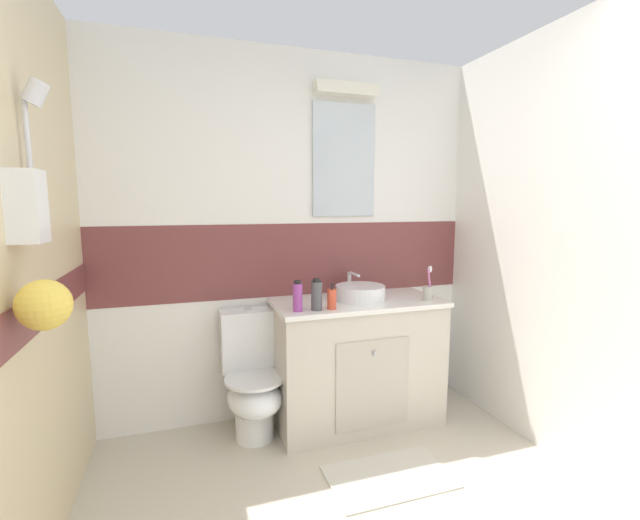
% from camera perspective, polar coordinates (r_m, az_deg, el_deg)
% --- Properties ---
extents(wall_back_tiled, '(3.20, 0.20, 2.50)m').
position_cam_1_polar(wall_back_tiled, '(2.95, -3.68, 3.24)').
color(wall_back_tiled, white).
rests_on(wall_back_tiled, ground_plane).
extents(wall_right_plain, '(0.10, 3.48, 2.50)m').
position_cam_1_polar(wall_right_plain, '(2.64, 34.12, 1.21)').
color(wall_right_plain, white).
rests_on(wall_right_plain, ground_plane).
extents(vanity_cabinet, '(1.12, 0.56, 0.85)m').
position_cam_1_polar(vanity_cabinet, '(2.95, 4.93, -13.42)').
color(vanity_cabinet, beige).
rests_on(vanity_cabinet, ground_plane).
extents(sink_basin, '(0.33, 0.37, 0.17)m').
position_cam_1_polar(sink_basin, '(2.81, 5.46, -4.34)').
color(sink_basin, white).
rests_on(sink_basin, vanity_cabinet).
extents(toilet, '(0.37, 0.50, 0.81)m').
position_cam_1_polar(toilet, '(2.82, -9.11, -15.70)').
color(toilet, white).
rests_on(toilet, ground_plane).
extents(toothbrush_cup, '(0.07, 0.07, 0.23)m').
position_cam_1_polar(toothbrush_cup, '(2.88, 14.39, -4.19)').
color(toothbrush_cup, '#B2ADA3').
rests_on(toothbrush_cup, vanity_cabinet).
extents(soap_dispenser, '(0.06, 0.06, 0.16)m').
position_cam_1_polar(soap_dispenser, '(2.56, 1.61, -5.30)').
color(soap_dispenser, '#D84C33').
rests_on(soap_dispenser, vanity_cabinet).
extents(mouthwash_bottle, '(0.07, 0.07, 0.19)m').
position_cam_1_polar(mouthwash_bottle, '(2.53, -0.46, -4.77)').
color(mouthwash_bottle, '#4C4C51').
rests_on(mouthwash_bottle, vanity_cabinet).
extents(shampoo_bottle_tall, '(0.06, 0.06, 0.19)m').
position_cam_1_polar(shampoo_bottle_tall, '(2.50, -3.06, -4.98)').
color(shampoo_bottle_tall, '#993F99').
rests_on(shampoo_bottle_tall, vanity_cabinet).
extents(bath_mat, '(0.67, 0.40, 0.01)m').
position_cam_1_polar(bath_mat, '(2.61, 9.34, -26.98)').
color(bath_mat, beige).
rests_on(bath_mat, ground_plane).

